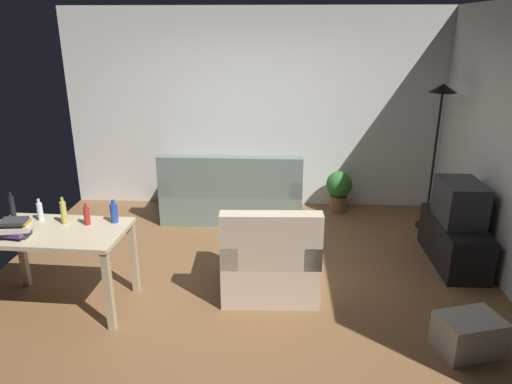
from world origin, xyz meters
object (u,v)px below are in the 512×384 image
Objects in this scene: bottle_dark at (12,209)px; bottle_blue at (114,213)px; desk at (58,241)px; bottle_clear at (40,211)px; storage_box at (469,334)px; bottle_squat at (64,212)px; tv_stand at (454,242)px; couch at (233,196)px; armchair at (270,260)px; bottle_red at (87,215)px; tv at (460,202)px; potted_plant at (339,188)px; book_stack at (15,228)px; torchiere_lamp at (439,117)px.

bottle_blue is at bearing 2.52° from bottle_dark.
bottle_clear is at bearing 140.52° from desk.
storage_box is at bearing -9.11° from bottle_dark.
bottle_clear is at bearing 166.54° from bottle_squat.
tv_stand is at bearing 11.76° from bottle_dark.
couch is 1.95× the size of armchair.
bottle_clear is at bearing 101.74° from tv_stand.
tv is at bearing 14.28° from bottle_red.
potted_plant is at bearing 36.32° from tv_stand.
tv is 4.17m from bottle_clear.
bottle_blue is (-0.87, -2.01, 0.54)m from couch.
bottle_squat reaches higher than tv_stand.
potted_plant is 1.97× the size of book_stack.
bottle_clear is 0.72× the size of book_stack.
bottle_blue is at bearing 104.16° from tv.
bottle_blue is at bearing -151.58° from torchiere_lamp.
bottle_blue is (-1.41, -0.17, 0.53)m from armchair.
bottle_clear is 0.26m from bottle_squat.
bottle_dark is (-3.92, 0.63, 0.74)m from storage_box.
tv is at bearing -90.00° from tv_stand.
couch is 1.92m from armchair.
armchair is at bearing 109.24° from tv.
book_stack is (-0.03, -0.38, -0.00)m from bottle_clear.
bottle_squat is 0.22m from bottle_red.
bottle_red is at bearing 5.71° from armchair.
book_stack is at bearing 175.37° from storage_box.
bottle_clear reaches higher than armchair.
bottle_blue is (0.44, 0.05, -0.02)m from bottle_squat.
bottle_dark is at bearing 101.76° from tv_stand.
bottle_red is at bearing -163.90° from bottle_blue.
book_stack is at bearing 56.23° from couch.
tv_stand is at bearing 11.74° from bottle_clear.
bottle_red reaches higher than armchair.
tv_stand is at bearing -90.00° from torchiere_lamp.
potted_plant is at bearing 103.01° from storage_box.
desk is (-3.85, -1.06, -0.05)m from tv.
couch is 1.48m from potted_plant.
torchiere_lamp reaches higher than armchair.
bottle_clear is 0.97× the size of bottle_blue.
desk is (-3.85, -1.06, 0.41)m from tv_stand.
bottle_clear is at bearing -155.89° from torchiere_lamp.
bottle_red is at bearing 32.37° from desk.
armchair is (-1.98, -1.67, -1.09)m from torchiere_lamp.
tv is at bearing 13.33° from bottle_squat.
armchair is 4.36× the size of bottle_blue.
tv_stand is 3.78m from bottle_red.
book_stack is (-1.59, -2.37, 0.54)m from couch.
torchiere_lamp is 2.83m from storage_box.
tv is at bearing 155.49° from couch.
tv is at bearing 11.73° from bottle_clear.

